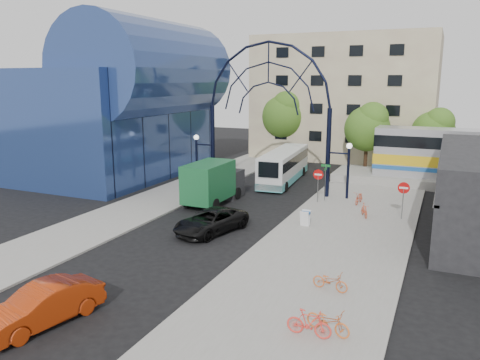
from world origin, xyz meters
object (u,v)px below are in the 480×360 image
at_px(sandwich_board, 305,216).
at_px(red_sedan, 43,305).
at_px(bike_far_b, 309,323).
at_px(street_name_sign, 325,175).
at_px(bike_far_c, 328,321).
at_px(bike_near_a, 359,198).
at_px(do_not_enter_sign, 403,192).
at_px(tree_north_b, 285,114).
at_px(bike_near_b, 364,210).
at_px(black_suv, 211,221).
at_px(stop_sign, 318,178).
at_px(city_bus, 284,166).
at_px(gateway_arch, 268,87).
at_px(tree_north_c, 435,130).
at_px(green_truck, 214,182).
at_px(tree_north_a, 368,126).
at_px(bike_far_a, 330,281).

relative_size(sandwich_board, red_sedan, 0.21).
height_order(red_sedan, bike_far_b, red_sedan).
bearing_deg(street_name_sign, bike_far_b, -77.71).
bearing_deg(bike_far_b, bike_far_c, -48.11).
bearing_deg(bike_near_a, do_not_enter_sign, -36.78).
distance_m(tree_north_b, red_sedan, 39.89).
height_order(sandwich_board, bike_near_b, sandwich_board).
relative_size(sandwich_board, bike_far_c, 0.56).
height_order(do_not_enter_sign, sandwich_board, do_not_enter_sign).
relative_size(sandwich_board, tree_north_b, 0.12).
bearing_deg(black_suv, stop_sign, 80.70).
height_order(city_bus, bike_near_a, city_bus).
bearing_deg(city_bus, bike_far_c, -72.43).
relative_size(bike_near_b, bike_far_c, 0.84).
xyz_separation_m(street_name_sign, bike_near_a, (2.53, 0.20, -1.55)).
bearing_deg(tree_north_b, city_bus, -71.49).
xyz_separation_m(red_sedan, bike_near_b, (8.82, 19.04, -0.20)).
bearing_deg(gateway_arch, tree_north_c, 48.96).
bearing_deg(green_truck, bike_far_c, -50.42).
relative_size(tree_north_b, green_truck, 1.26).
xyz_separation_m(tree_north_a, bike_far_b, (3.23, -32.40, -3.99)).
height_order(gateway_arch, green_truck, gateway_arch).
xyz_separation_m(bike_near_b, bike_far_b, (0.70, -15.98, 0.06)).
distance_m(red_sedan, bike_near_a, 23.69).
bearing_deg(do_not_enter_sign, tree_north_b, 126.74).
distance_m(gateway_arch, black_suv, 13.74).
bearing_deg(green_truck, tree_north_b, 94.36).
xyz_separation_m(tree_north_b, bike_far_a, (13.05, -32.38, -4.72)).
bearing_deg(street_name_sign, stop_sign, -123.64).
height_order(black_suv, bike_far_b, black_suv).
relative_size(black_suv, bike_near_b, 3.44).
height_order(tree_north_a, red_sedan, tree_north_a).
distance_m(gateway_arch, bike_near_a, 11.17).
distance_m(tree_north_c, bike_far_b, 34.70).
xyz_separation_m(red_sedan, bike_far_c, (10.08, 3.56, -0.18)).
distance_m(city_bus, red_sedan, 27.83).
bearing_deg(stop_sign, bike_far_c, -74.09).
relative_size(tree_north_b, black_suv, 1.58).
relative_size(tree_north_a, tree_north_b, 0.88).
bearing_deg(stop_sign, gateway_arch, 157.37).
relative_size(bike_near_a, bike_near_b, 1.18).
distance_m(red_sedan, bike_far_c, 10.69).
relative_size(green_truck, bike_far_a, 3.95).
height_order(bike_near_a, bike_near_b, bike_near_a).
bearing_deg(street_name_sign, tree_north_c, 65.69).
relative_size(black_suv, bike_near_a, 2.93).
relative_size(black_suv, red_sedan, 1.09).
bearing_deg(black_suv, tree_north_a, 91.63).
xyz_separation_m(tree_north_c, city_bus, (-12.10, -9.64, -2.79)).
bearing_deg(city_bus, bike_near_b, -50.10).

